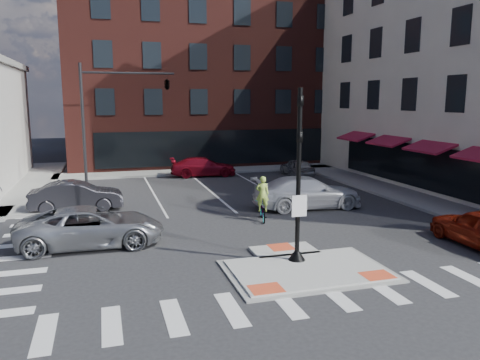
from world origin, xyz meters
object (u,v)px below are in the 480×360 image
object	(u,v)px
bg_car_dark	(77,196)
white_pickup	(307,192)
silver_suv	(91,227)
bg_car_red	(203,167)
cyclist	(262,206)
bg_car_silver	(297,167)

from	to	relation	value
bg_car_dark	white_pickup	bearing A→B (deg)	-103.10
silver_suv	bg_car_red	size ratio (longest dim) A/B	1.15
white_pickup	cyclist	xyz separation A→B (m)	(-3.16, -1.79, -0.11)
cyclist	white_pickup	bearing A→B (deg)	-137.73
silver_suv	bg_car_silver	xyz separation A→B (m)	(14.49, 13.28, -0.12)
bg_car_dark	cyclist	xyz separation A→B (m)	(8.55, -4.70, -0.04)
bg_car_silver	silver_suv	bearing A→B (deg)	42.95
bg_car_dark	silver_suv	bearing A→B (deg)	-171.87
bg_car_red	cyclist	world-z (taller)	cyclist
silver_suv	bg_car_dark	world-z (taller)	silver_suv
silver_suv	cyclist	world-z (taller)	cyclist
cyclist	bg_car_silver	bearing A→B (deg)	-107.71
white_pickup	silver_suv	bearing A→B (deg)	111.02
bg_car_dark	bg_car_silver	distance (m)	16.77
cyclist	bg_car_red	bearing A→B (deg)	-77.49
bg_car_red	white_pickup	bearing A→B (deg)	-161.07
bg_car_red	bg_car_silver	bearing A→B (deg)	-102.92
cyclist	silver_suv	bearing A→B (deg)	25.49
white_pickup	bg_car_silver	bearing A→B (deg)	-17.35
white_pickup	cyclist	bearing A→B (deg)	122.55
bg_car_dark	bg_car_silver	bearing A→B (deg)	-65.16
bg_car_red	silver_suv	bearing A→B (deg)	157.26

